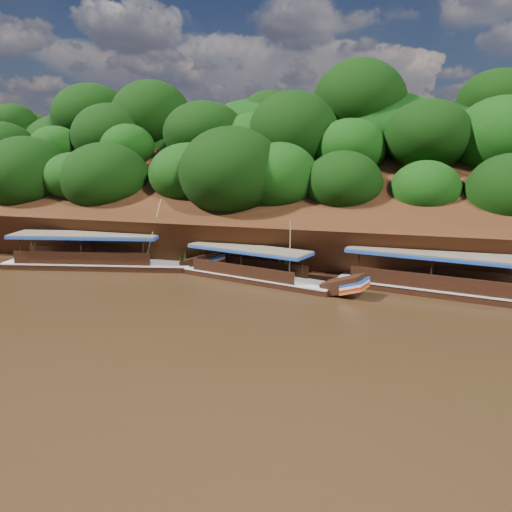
{
  "coord_description": "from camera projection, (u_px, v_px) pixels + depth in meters",
  "views": [
    {
      "loc": [
        10.23,
        -25.32,
        9.11
      ],
      "look_at": [
        0.24,
        7.0,
        1.92
      ],
      "focal_mm": 35.0,
      "sensor_mm": 36.0,
      "label": 1
    }
  ],
  "objects": [
    {
      "name": "boat_1",
      "position": [
        266.0,
        275.0,
        34.87
      ],
      "size": [
        13.77,
        5.4,
        5.14
      ],
      "rotation": [
        0.0,
        0.0,
        -0.26
      ],
      "color": "black",
      "rests_on": "ground"
    },
    {
      "name": "boat_2",
      "position": [
        110.0,
        261.0,
        39.14
      ],
      "size": [
        17.59,
        6.01,
        5.97
      ],
      "rotation": [
        0.0,
        0.0,
        0.22
      ],
      "color": "black",
      "rests_on": "ground"
    },
    {
      "name": "reeds",
      "position": [
        229.0,
        261.0,
        37.97
      ],
      "size": [
        49.41,
        1.91,
        1.97
      ],
      "color": "#226A1A",
      "rests_on": "ground"
    },
    {
      "name": "riverbank",
      "position": [
        300.0,
        225.0,
        49.36
      ],
      "size": [
        120.0,
        30.06,
        19.4
      ],
      "color": "#321B0B",
      "rests_on": "ground"
    },
    {
      "name": "boat_0",
      "position": [
        462.0,
        287.0,
        31.52
      ],
      "size": [
        16.95,
        5.28,
        6.11
      ],
      "rotation": [
        0.0,
        0.0,
        -0.18
      ],
      "color": "black",
      "rests_on": "ground"
    },
    {
      "name": "ground",
      "position": [
        216.0,
        313.0,
        28.51
      ],
      "size": [
        160.0,
        160.0,
        0.0
      ],
      "primitive_type": "plane",
      "color": "black",
      "rests_on": "ground"
    }
  ]
}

